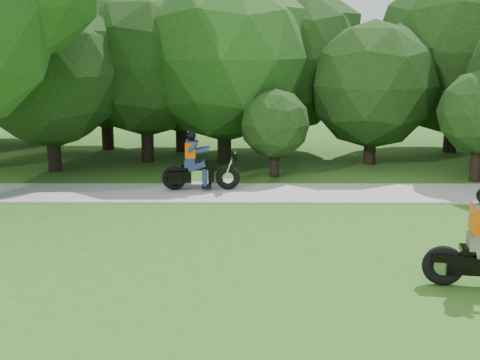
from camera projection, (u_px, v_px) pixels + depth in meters
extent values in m
plane|color=#31651D|center=(425.00, 320.00, 9.29)|extent=(100.00, 100.00, 0.00)
cube|color=#A1A19C|center=(341.00, 193.00, 17.09)|extent=(60.00, 2.20, 0.06)
cylinder|color=black|center=(370.00, 145.00, 21.29)|extent=(0.42, 0.42, 1.35)
sphere|color=black|center=(373.00, 85.00, 20.82)|extent=(4.45, 4.45, 4.45)
cylinder|color=black|center=(54.00, 147.00, 20.06)|extent=(0.44, 0.44, 1.64)
sphere|color=black|center=(49.00, 74.00, 19.53)|extent=(4.84, 4.84, 4.84)
cylinder|color=black|center=(181.00, 130.00, 23.83)|extent=(0.46, 0.46, 1.66)
sphere|color=black|center=(180.00, 65.00, 23.27)|extent=(5.25, 5.25, 5.25)
cylinder|color=black|center=(34.00, 122.00, 25.91)|extent=(0.51, 0.51, 1.80)
sphere|color=black|center=(29.00, 52.00, 25.26)|extent=(6.27, 6.27, 6.27)
cylinder|color=black|center=(107.00, 127.00, 24.21)|extent=(0.48, 0.48, 1.80)
sphere|color=black|center=(104.00, 59.00, 23.62)|extent=(5.52, 5.52, 5.52)
cylinder|color=black|center=(476.00, 161.00, 18.63)|extent=(0.33, 0.33, 1.30)
sphere|color=black|center=(480.00, 113.00, 18.30)|extent=(2.58, 2.58, 2.58)
cylinder|color=black|center=(451.00, 129.00, 23.62)|extent=(0.52, 0.52, 1.80)
sphere|color=black|center=(457.00, 52.00, 22.96)|extent=(6.44, 6.44, 6.44)
cylinder|color=black|center=(283.00, 130.00, 23.54)|extent=(0.49, 0.49, 1.80)
sphere|color=black|center=(284.00, 58.00, 22.93)|extent=(5.75, 5.75, 5.75)
cylinder|color=black|center=(274.00, 162.00, 19.25)|extent=(0.31, 0.31, 0.99)
sphere|color=black|center=(275.00, 124.00, 18.98)|extent=(2.23, 2.23, 2.23)
cylinder|color=black|center=(224.00, 138.00, 21.49)|extent=(0.49, 0.49, 1.80)
sphere|color=#1C5016|center=(224.00, 58.00, 20.87)|extent=(5.87, 5.87, 5.87)
cylinder|color=black|center=(147.00, 137.00, 21.66)|extent=(0.45, 0.45, 1.80)
sphere|color=black|center=(145.00, 66.00, 21.10)|extent=(4.98, 4.98, 4.98)
torus|color=black|center=(443.00, 266.00, 10.57)|extent=(0.76, 0.33, 0.74)
cube|color=black|center=(477.00, 250.00, 10.40)|extent=(0.60, 0.43, 0.11)
cube|color=#5C6552|center=(478.00, 242.00, 10.37)|extent=(0.38, 0.45, 0.25)
torus|color=black|center=(174.00, 178.00, 17.28)|extent=(0.71, 0.23, 0.70)
torus|color=black|center=(228.00, 178.00, 17.34)|extent=(0.71, 0.23, 0.70)
cube|color=black|center=(195.00, 176.00, 17.29)|extent=(1.12, 0.29, 0.32)
cube|color=silver|center=(200.00, 176.00, 17.30)|extent=(0.49, 0.36, 0.40)
cube|color=black|center=(208.00, 166.00, 17.24)|extent=(0.53, 0.32, 0.26)
cube|color=black|center=(190.00, 167.00, 17.23)|extent=(0.53, 0.34, 0.10)
cylinder|color=silver|center=(229.00, 166.00, 17.26)|extent=(0.40, 0.06, 0.90)
cylinder|color=silver|center=(235.00, 151.00, 17.17)|extent=(0.06, 0.64, 0.04)
cube|color=black|center=(175.00, 178.00, 17.06)|extent=(0.42, 0.14, 0.34)
cube|color=black|center=(176.00, 175.00, 17.49)|extent=(0.42, 0.14, 0.34)
cube|color=#1B2C49|center=(190.00, 163.00, 17.20)|extent=(0.32, 0.39, 0.24)
cube|color=#1B2C49|center=(190.00, 150.00, 17.12)|extent=(0.28, 0.43, 0.56)
cube|color=#E94B04|center=(190.00, 150.00, 17.12)|extent=(0.31, 0.47, 0.44)
sphere|color=black|center=(191.00, 136.00, 17.03)|extent=(0.28, 0.28, 0.28)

